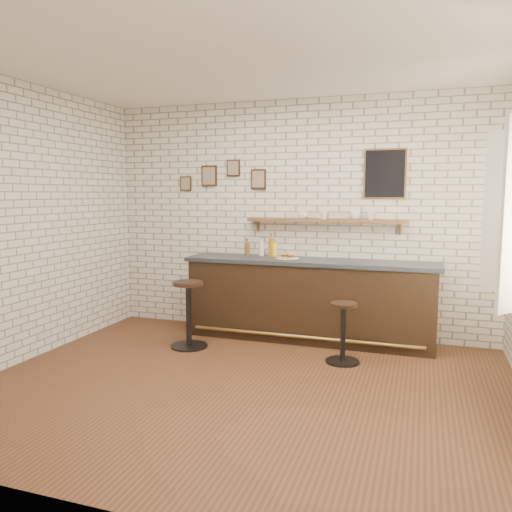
# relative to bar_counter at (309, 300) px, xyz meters

# --- Properties ---
(ground) EXTENTS (5.00, 5.00, 0.00)m
(ground) POSITION_rel_bar_counter_xyz_m (-0.25, -1.70, -0.51)
(ground) COLOR brown
(ground) RESTS_ON ground
(bar_counter) EXTENTS (3.10, 0.65, 1.01)m
(bar_counter) POSITION_rel_bar_counter_xyz_m (0.00, 0.00, 0.00)
(bar_counter) COLOR black
(bar_counter) RESTS_ON ground
(sandwich_plate) EXTENTS (0.28, 0.28, 0.01)m
(sandwich_plate) POSITION_rel_bar_counter_xyz_m (-0.29, 0.02, 0.51)
(sandwich_plate) COLOR white
(sandwich_plate) RESTS_ON bar_counter
(ciabatta_sandwich) EXTENTS (0.21, 0.16, 0.06)m
(ciabatta_sandwich) POSITION_rel_bar_counter_xyz_m (-0.28, 0.02, 0.55)
(ciabatta_sandwich) COLOR tan
(ciabatta_sandwich) RESTS_ON sandwich_plate
(potato_chips) EXTENTS (0.27, 0.20, 0.00)m
(potato_chips) POSITION_rel_bar_counter_xyz_m (-0.31, 0.02, 0.52)
(potato_chips) COLOR #DFA64F
(potato_chips) RESTS_ON sandwich_plate
(bitters_bottle_brown) EXTENTS (0.07, 0.07, 0.22)m
(bitters_bottle_brown) POSITION_rel_bar_counter_xyz_m (-0.86, 0.15, 0.59)
(bitters_bottle_brown) COLOR brown
(bitters_bottle_brown) RESTS_ON bar_counter
(bitters_bottle_white) EXTENTS (0.06, 0.06, 0.24)m
(bitters_bottle_white) POSITION_rel_bar_counter_xyz_m (-0.66, 0.15, 0.60)
(bitters_bottle_white) COLOR white
(bitters_bottle_white) RESTS_ON bar_counter
(bitters_bottle_amber) EXTENTS (0.07, 0.07, 0.30)m
(bitters_bottle_amber) POSITION_rel_bar_counter_xyz_m (-0.53, 0.15, 0.62)
(bitters_bottle_amber) COLOR #A35E1A
(bitters_bottle_amber) RESTS_ON bar_counter
(condiment_bottle_yellow) EXTENTS (0.06, 0.06, 0.20)m
(condiment_bottle_yellow) POSITION_rel_bar_counter_xyz_m (-0.49, 0.15, 0.59)
(condiment_bottle_yellow) COLOR yellow
(condiment_bottle_yellow) RESTS_ON bar_counter
(bar_stool_left) EXTENTS (0.44, 0.44, 0.79)m
(bar_stool_left) POSITION_rel_bar_counter_xyz_m (-1.28, -0.75, -0.08)
(bar_stool_left) COLOR black
(bar_stool_left) RESTS_ON ground
(bar_stool_right) EXTENTS (0.37, 0.37, 0.66)m
(bar_stool_right) POSITION_rel_bar_counter_xyz_m (0.54, -0.72, -0.15)
(bar_stool_right) COLOR black
(bar_stool_right) RESTS_ON ground
(wall_shelf) EXTENTS (2.00, 0.18, 0.18)m
(wall_shelf) POSITION_rel_bar_counter_xyz_m (0.15, 0.20, 0.97)
(wall_shelf) COLOR brown
(wall_shelf) RESTS_ON ground
(shelf_cup_a) EXTENTS (0.16, 0.16, 0.09)m
(shelf_cup_a) POSITION_rel_bar_counter_xyz_m (-0.14, 0.20, 1.04)
(shelf_cup_a) COLOR white
(shelf_cup_a) RESTS_ON wall_shelf
(shelf_cup_b) EXTENTS (0.15, 0.15, 0.10)m
(shelf_cup_b) POSITION_rel_bar_counter_xyz_m (0.13, 0.20, 1.04)
(shelf_cup_b) COLOR white
(shelf_cup_b) RESTS_ON wall_shelf
(shelf_cup_c) EXTENTS (0.16, 0.16, 0.10)m
(shelf_cup_c) POSITION_rel_bar_counter_xyz_m (0.52, 0.20, 1.05)
(shelf_cup_c) COLOR white
(shelf_cup_c) RESTS_ON wall_shelf
(shelf_cup_d) EXTENTS (0.10, 0.10, 0.09)m
(shelf_cup_d) POSITION_rel_bar_counter_xyz_m (0.71, 0.20, 1.04)
(shelf_cup_d) COLOR white
(shelf_cup_d) RESTS_ON wall_shelf
(back_wall_decor) EXTENTS (2.96, 0.02, 0.56)m
(back_wall_decor) POSITION_rel_bar_counter_xyz_m (-0.02, 0.28, 1.54)
(back_wall_decor) COLOR black
(back_wall_decor) RESTS_ON ground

